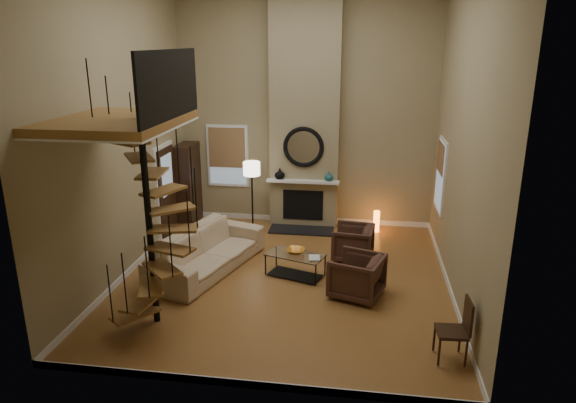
# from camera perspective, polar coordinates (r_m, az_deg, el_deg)

# --- Properties ---
(ground) EXTENTS (6.00, 6.50, 0.01)m
(ground) POSITION_cam_1_polar(r_m,az_deg,el_deg) (9.86, -0.34, -8.51)
(ground) COLOR #AB7337
(ground) RESTS_ON ground
(back_wall) EXTENTS (6.00, 0.02, 5.50)m
(back_wall) POSITION_cam_1_polar(r_m,az_deg,el_deg) (12.19, 1.97, 10.07)
(back_wall) COLOR #9B8C64
(back_wall) RESTS_ON ground
(front_wall) EXTENTS (6.00, 0.02, 5.50)m
(front_wall) POSITION_cam_1_polar(r_m,az_deg,el_deg) (5.88, -5.15, 2.02)
(front_wall) COLOR #9B8C64
(front_wall) RESTS_ON ground
(left_wall) EXTENTS (0.02, 6.50, 5.50)m
(left_wall) POSITION_cam_1_polar(r_m,az_deg,el_deg) (9.90, -17.96, 7.54)
(left_wall) COLOR #9B8C64
(left_wall) RESTS_ON ground
(right_wall) EXTENTS (0.02, 6.50, 5.50)m
(right_wall) POSITION_cam_1_polar(r_m,az_deg,el_deg) (9.05, 18.88, 6.59)
(right_wall) COLOR #9B8C64
(right_wall) RESTS_ON ground
(baseboard_back) EXTENTS (6.00, 0.02, 0.12)m
(baseboard_back) POSITION_cam_1_polar(r_m,az_deg,el_deg) (12.80, 1.84, -1.96)
(baseboard_back) COLOR white
(baseboard_back) RESTS_ON ground
(baseboard_front) EXTENTS (6.00, 0.02, 0.12)m
(baseboard_front) POSITION_cam_1_polar(r_m,az_deg,el_deg) (7.09, -4.52, -19.40)
(baseboard_front) COLOR white
(baseboard_front) RESTS_ON ground
(baseboard_left) EXTENTS (0.02, 6.50, 0.12)m
(baseboard_left) POSITION_cam_1_polar(r_m,az_deg,el_deg) (10.66, -16.56, -6.83)
(baseboard_left) COLOR white
(baseboard_left) RESTS_ON ground
(baseboard_right) EXTENTS (0.02, 6.50, 0.12)m
(baseboard_right) POSITION_cam_1_polar(r_m,az_deg,el_deg) (9.88, 17.29, -8.89)
(baseboard_right) COLOR white
(baseboard_right) RESTS_ON ground
(chimney_breast) EXTENTS (1.60, 0.38, 5.50)m
(chimney_breast) POSITION_cam_1_polar(r_m,az_deg,el_deg) (12.00, 1.87, 9.96)
(chimney_breast) COLOR #8D805C
(chimney_breast) RESTS_ON ground
(hearth) EXTENTS (1.50, 0.60, 0.04)m
(hearth) POSITION_cam_1_polar(r_m,az_deg,el_deg) (12.19, 1.48, -3.17)
(hearth) COLOR black
(hearth) RESTS_ON ground
(firebox) EXTENTS (0.95, 0.02, 0.72)m
(firebox) POSITION_cam_1_polar(r_m,az_deg,el_deg) (12.29, 1.66, -0.39)
(firebox) COLOR black
(firebox) RESTS_ON chimney_breast
(mantel) EXTENTS (1.70, 0.18, 0.06)m
(mantel) POSITION_cam_1_polar(r_m,az_deg,el_deg) (12.04, 1.64, 2.22)
(mantel) COLOR white
(mantel) RESTS_ON chimney_breast
(mirror_frame) EXTENTS (0.94, 0.10, 0.94)m
(mirror_frame) POSITION_cam_1_polar(r_m,az_deg,el_deg) (11.92, 1.71, 6.01)
(mirror_frame) COLOR black
(mirror_frame) RESTS_ON chimney_breast
(mirror_disc) EXTENTS (0.80, 0.01, 0.80)m
(mirror_disc) POSITION_cam_1_polar(r_m,az_deg,el_deg) (11.93, 1.71, 6.02)
(mirror_disc) COLOR white
(mirror_disc) RESTS_ON chimney_breast
(vase_left) EXTENTS (0.24, 0.24, 0.25)m
(vase_left) POSITION_cam_1_polar(r_m,az_deg,el_deg) (12.11, -0.92, 3.07)
(vase_left) COLOR black
(vase_left) RESTS_ON mantel
(vase_right) EXTENTS (0.20, 0.20, 0.21)m
(vase_right) POSITION_cam_1_polar(r_m,az_deg,el_deg) (11.99, 4.52, 2.78)
(vase_right) COLOR #185055
(vase_right) RESTS_ON mantel
(window_back) EXTENTS (1.02, 0.06, 1.52)m
(window_back) POSITION_cam_1_polar(r_m,az_deg,el_deg) (12.70, -6.68, 5.10)
(window_back) COLOR white
(window_back) RESTS_ON back_wall
(window_right) EXTENTS (0.06, 1.02, 1.52)m
(window_right) POSITION_cam_1_polar(r_m,az_deg,el_deg) (11.21, 16.46, 2.87)
(window_right) COLOR white
(window_right) RESTS_ON right_wall
(entry_door) EXTENTS (0.10, 1.05, 2.16)m
(entry_door) POSITION_cam_1_polar(r_m,az_deg,el_deg) (11.86, -13.27, 1.00)
(entry_door) COLOR white
(entry_door) RESTS_ON ground
(loft) EXTENTS (1.70, 2.20, 1.09)m
(loft) POSITION_cam_1_polar(r_m,az_deg,el_deg) (7.82, -17.64, 8.74)
(loft) COLOR olive
(loft) RESTS_ON left_wall
(spiral_stair) EXTENTS (1.47, 1.47, 4.06)m
(spiral_stair) POSITION_cam_1_polar(r_m,az_deg,el_deg) (8.05, -14.99, -1.47)
(spiral_stair) COLOR black
(spiral_stair) RESTS_ON ground
(hutch) EXTENTS (0.42, 0.89, 1.98)m
(hutch) POSITION_cam_1_polar(r_m,az_deg,el_deg) (12.75, -10.98, 1.83)
(hutch) COLOR black
(hutch) RESTS_ON ground
(sofa) EXTENTS (1.82, 2.91, 0.79)m
(sofa) POSITION_cam_1_polar(r_m,az_deg,el_deg) (10.21, -8.91, -5.33)
(sofa) COLOR tan
(sofa) RESTS_ON ground
(armchair_near) EXTENTS (0.88, 0.86, 0.73)m
(armchair_near) POSITION_cam_1_polar(r_m,az_deg,el_deg) (10.62, 7.56, -4.59)
(armchair_near) COLOR #482B21
(armchair_near) RESTS_ON ground
(armchair_far) EXTENTS (1.07, 1.06, 0.78)m
(armchair_far) POSITION_cam_1_polar(r_m,az_deg,el_deg) (9.18, 8.03, -8.26)
(armchair_far) COLOR #482B21
(armchair_far) RESTS_ON ground
(coffee_table) EXTENTS (1.20, 0.85, 0.43)m
(coffee_table) POSITION_cam_1_polar(r_m,az_deg,el_deg) (9.83, 0.79, -6.72)
(coffee_table) COLOR silver
(coffee_table) RESTS_ON ground
(bowl) EXTENTS (0.35, 0.35, 0.09)m
(bowl) POSITION_cam_1_polar(r_m,az_deg,el_deg) (9.79, 0.84, -5.46)
(bowl) COLOR orange
(bowl) RESTS_ON coffee_table
(book) EXTENTS (0.24, 0.30, 0.03)m
(book) POSITION_cam_1_polar(r_m,az_deg,el_deg) (9.59, 2.77, -6.23)
(book) COLOR gray
(book) RESTS_ON coffee_table
(floor_lamp) EXTENTS (0.38, 0.38, 1.70)m
(floor_lamp) POSITION_cam_1_polar(r_m,az_deg,el_deg) (11.64, -4.02, 2.99)
(floor_lamp) COLOR black
(floor_lamp) RESTS_ON ground
(accent_lamp) EXTENTS (0.14, 0.14, 0.51)m
(accent_lamp) POSITION_cam_1_polar(r_m,az_deg,el_deg) (12.25, 9.71, -2.18)
(accent_lamp) COLOR orange
(accent_lamp) RESTS_ON ground
(side_chair) EXTENTS (0.45, 0.43, 0.92)m
(side_chair) POSITION_cam_1_polar(r_m,az_deg,el_deg) (7.70, 18.24, -12.96)
(side_chair) COLOR black
(side_chair) RESTS_ON ground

